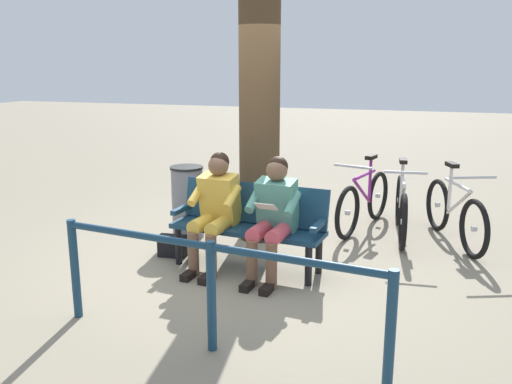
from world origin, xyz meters
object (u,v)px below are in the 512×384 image
at_px(bench, 250,220).
at_px(bicycle_orange, 364,201).
at_px(tree_trunk, 259,104).
at_px(person_reading, 273,212).
at_px(handbag, 172,246).
at_px(bicycle_silver, 455,214).
at_px(litter_bin, 188,202).
at_px(person_companion, 215,205).
at_px(bicycle_black, 401,208).

bearing_deg(bench, bicycle_orange, -114.25).
xyz_separation_m(tree_trunk, bicycle_orange, (-1.17, -0.75, -1.26)).
distance_m(person_reading, tree_trunk, 1.57).
height_order(person_reading, handbag, person_reading).
relative_size(tree_trunk, bicycle_silver, 2.04).
bearing_deg(bicycle_orange, bench, -14.66).
height_order(tree_trunk, litter_bin, tree_trunk).
height_order(bicycle_silver, bicycle_orange, same).
distance_m(handbag, bicycle_orange, 2.54).
height_order(handbag, tree_trunk, tree_trunk).
distance_m(tree_trunk, litter_bin, 1.46).
relative_size(person_companion, bicycle_black, 0.72).
height_order(handbag, bicycle_black, bicycle_black).
bearing_deg(person_companion, bicycle_black, -131.44).
distance_m(bench, litter_bin, 1.25).
bearing_deg(person_companion, bicycle_silver, -140.99).
bearing_deg(litter_bin, person_reading, 146.45).
relative_size(bench, bicycle_orange, 1.00).
height_order(person_companion, bicycle_silver, person_companion).
relative_size(person_reading, litter_bin, 1.36).
bearing_deg(tree_trunk, handbag, 52.96).
relative_size(handbag, bicycle_silver, 0.19).
xyz_separation_m(person_reading, litter_bin, (1.34, -0.89, -0.22)).
bearing_deg(person_companion, tree_trunk, -91.58).
distance_m(bench, person_reading, 0.39).
bearing_deg(bench, tree_trunk, -72.68).
xyz_separation_m(bicycle_silver, bicycle_orange, (1.09, -0.24, 0.00)).
bearing_deg(bicycle_black, litter_bin, -77.13).
bearing_deg(litter_bin, handbag, 100.30).
height_order(bench, litter_bin, litter_bin).
height_order(bicycle_black, bicycle_orange, same).
xyz_separation_m(bench, person_companion, (0.33, 0.13, 0.16)).
relative_size(handbag, litter_bin, 0.34).
distance_m(person_reading, bicycle_orange, 2.03).
height_order(tree_trunk, bicycle_silver, tree_trunk).
height_order(bench, tree_trunk, tree_trunk).
height_order(person_companion, handbag, person_companion).
xyz_separation_m(litter_bin, bicycle_black, (-2.47, -0.83, -0.08)).
height_order(person_reading, tree_trunk, tree_trunk).
bearing_deg(bicycle_silver, bicycle_orange, -124.15).
bearing_deg(handbag, bicycle_black, -147.06).
height_order(person_reading, bicycle_black, person_reading).
distance_m(tree_trunk, bicycle_black, 2.14).
xyz_separation_m(bicycle_black, bicycle_orange, (0.47, -0.17, 0.00)).
xyz_separation_m(person_reading, bicycle_silver, (-1.75, -1.65, -0.31)).
bearing_deg(bicycle_black, person_companion, -52.54).
xyz_separation_m(tree_trunk, litter_bin, (0.84, 0.25, -1.18)).
relative_size(bench, handbag, 5.46).
xyz_separation_m(bench, litter_bin, (1.04, -0.70, -0.07)).
distance_m(tree_trunk, bicycle_silver, 2.63).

